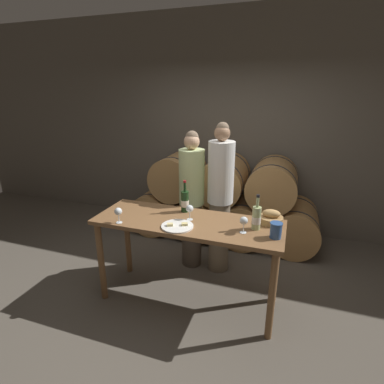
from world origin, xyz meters
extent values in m
plane|color=#564F44|center=(0.00, 0.00, 0.00)|extent=(10.00, 10.00, 0.00)
cube|color=#60594F|center=(0.00, 2.06, 1.60)|extent=(10.00, 0.12, 3.20)
cylinder|color=#A87A47|center=(-1.03, 1.53, 0.32)|extent=(0.64, 0.83, 0.64)
cylinder|color=#2D2D33|center=(-1.03, 1.26, 0.32)|extent=(0.66, 0.02, 0.66)
cylinder|color=#2D2D33|center=(-1.03, 1.79, 0.32)|extent=(0.66, 0.02, 0.66)
cylinder|color=#A87A47|center=(-0.34, 1.53, 0.32)|extent=(0.64, 0.83, 0.64)
cylinder|color=#2D2D33|center=(-0.34, 1.26, 0.32)|extent=(0.66, 0.02, 0.66)
cylinder|color=#2D2D33|center=(-0.34, 1.79, 0.32)|extent=(0.66, 0.02, 0.66)
cylinder|color=#A87A47|center=(0.34, 1.53, 0.32)|extent=(0.64, 0.83, 0.64)
cylinder|color=#2D2D33|center=(0.34, 1.26, 0.32)|extent=(0.66, 0.02, 0.66)
cylinder|color=#2D2D33|center=(0.34, 1.79, 0.32)|extent=(0.66, 0.02, 0.66)
cylinder|color=#A87A47|center=(1.03, 1.53, 0.32)|extent=(0.64, 0.83, 0.64)
cylinder|color=#2D2D33|center=(1.03, 1.26, 0.32)|extent=(0.66, 0.02, 0.66)
cylinder|color=#2D2D33|center=(1.03, 1.79, 0.32)|extent=(0.66, 0.02, 0.66)
cylinder|color=#A87A47|center=(-0.68, 1.53, 0.90)|extent=(0.64, 0.83, 0.64)
cylinder|color=#2D2D33|center=(-0.68, 1.26, 0.90)|extent=(0.66, 0.02, 0.66)
cylinder|color=#2D2D33|center=(-0.68, 1.79, 0.90)|extent=(0.66, 0.02, 0.66)
cylinder|color=#A87A47|center=(0.00, 1.53, 0.90)|extent=(0.64, 0.83, 0.64)
cylinder|color=#2D2D33|center=(0.00, 1.26, 0.90)|extent=(0.66, 0.02, 0.66)
cylinder|color=#2D2D33|center=(0.00, 1.79, 0.90)|extent=(0.66, 0.02, 0.66)
cylinder|color=#A87A47|center=(0.68, 1.53, 0.90)|extent=(0.64, 0.83, 0.64)
cylinder|color=#2D2D33|center=(0.68, 1.26, 0.90)|extent=(0.66, 0.02, 0.66)
cylinder|color=#2D2D33|center=(0.68, 1.79, 0.90)|extent=(0.66, 0.02, 0.66)
cylinder|color=brown|center=(-0.85, -0.26, 0.44)|extent=(0.06, 0.06, 0.87)
cylinder|color=brown|center=(0.85, -0.26, 0.44)|extent=(0.06, 0.06, 0.87)
cylinder|color=brown|center=(-0.85, 0.26, 0.44)|extent=(0.06, 0.06, 0.87)
cylinder|color=brown|center=(0.85, 0.26, 0.44)|extent=(0.06, 0.06, 0.87)
cube|color=brown|center=(0.00, 0.00, 0.89)|extent=(1.83, 0.65, 0.04)
cylinder|color=#4C4238|center=(-0.19, 0.67, 0.41)|extent=(0.24, 0.24, 0.82)
cylinder|color=beige|center=(-0.19, 0.67, 1.15)|extent=(0.30, 0.30, 0.65)
sphere|color=tan|center=(-0.19, 0.67, 1.56)|extent=(0.18, 0.18, 0.18)
sphere|color=#75604C|center=(-0.19, 0.68, 1.61)|extent=(0.15, 0.15, 0.15)
cylinder|color=#756651|center=(0.16, 0.67, 0.44)|extent=(0.24, 0.24, 0.88)
cylinder|color=silver|center=(0.16, 0.67, 1.23)|extent=(0.30, 0.30, 0.70)
sphere|color=#997051|center=(0.16, 0.67, 1.67)|extent=(0.17, 0.17, 0.17)
sphere|color=#75604C|center=(0.16, 0.68, 1.72)|extent=(0.14, 0.14, 0.14)
cylinder|color=#193819|center=(-0.10, 0.20, 1.02)|extent=(0.08, 0.08, 0.22)
cylinder|color=#193819|center=(-0.10, 0.20, 1.18)|extent=(0.03, 0.03, 0.09)
cylinder|color=maroon|center=(-0.10, 0.20, 1.24)|extent=(0.03, 0.03, 0.02)
cylinder|color=white|center=(-0.10, 0.20, 1.00)|extent=(0.08, 0.08, 0.07)
cylinder|color=#ADBC7F|center=(0.65, 0.03, 1.02)|extent=(0.08, 0.08, 0.21)
cylinder|color=#ADBC7F|center=(0.65, 0.03, 1.17)|extent=(0.03, 0.03, 0.09)
cylinder|color=black|center=(0.65, 0.03, 1.23)|extent=(0.03, 0.03, 0.02)
cylinder|color=white|center=(0.65, 0.03, 1.00)|extent=(0.08, 0.08, 0.07)
cylinder|color=#335693|center=(0.83, -0.09, 0.98)|extent=(0.10, 0.10, 0.14)
cylinder|color=#335693|center=(0.83, -0.09, 1.05)|extent=(0.11, 0.11, 0.01)
cylinder|color=#A87F4C|center=(0.76, 0.20, 0.94)|extent=(0.23, 0.23, 0.06)
ellipsoid|color=tan|center=(0.76, 0.20, 1.01)|extent=(0.17, 0.10, 0.08)
cylinder|color=white|center=(-0.04, -0.16, 0.92)|extent=(0.30, 0.30, 0.01)
cube|color=#E0CC7F|center=(0.02, -0.14, 0.94)|extent=(0.07, 0.06, 0.02)
cube|color=beige|center=(-0.10, -0.19, 0.94)|extent=(0.07, 0.06, 0.02)
cylinder|color=white|center=(-0.60, -0.26, 0.91)|extent=(0.06, 0.06, 0.00)
cylinder|color=white|center=(-0.60, -0.26, 0.96)|extent=(0.01, 0.01, 0.08)
sphere|color=white|center=(-0.60, -0.26, 1.03)|extent=(0.07, 0.07, 0.07)
cylinder|color=white|center=(0.01, 0.02, 0.91)|extent=(0.06, 0.06, 0.00)
cylinder|color=white|center=(0.01, 0.02, 0.96)|extent=(0.01, 0.01, 0.08)
sphere|color=white|center=(0.01, 0.02, 1.03)|extent=(0.07, 0.07, 0.07)
cylinder|color=white|center=(0.55, -0.09, 0.91)|extent=(0.06, 0.06, 0.00)
cylinder|color=white|center=(0.55, -0.09, 0.96)|extent=(0.01, 0.01, 0.08)
sphere|color=white|center=(0.55, -0.09, 1.03)|extent=(0.07, 0.07, 0.07)
camera|label=1|loc=(0.89, -2.49, 2.11)|focal=28.00mm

